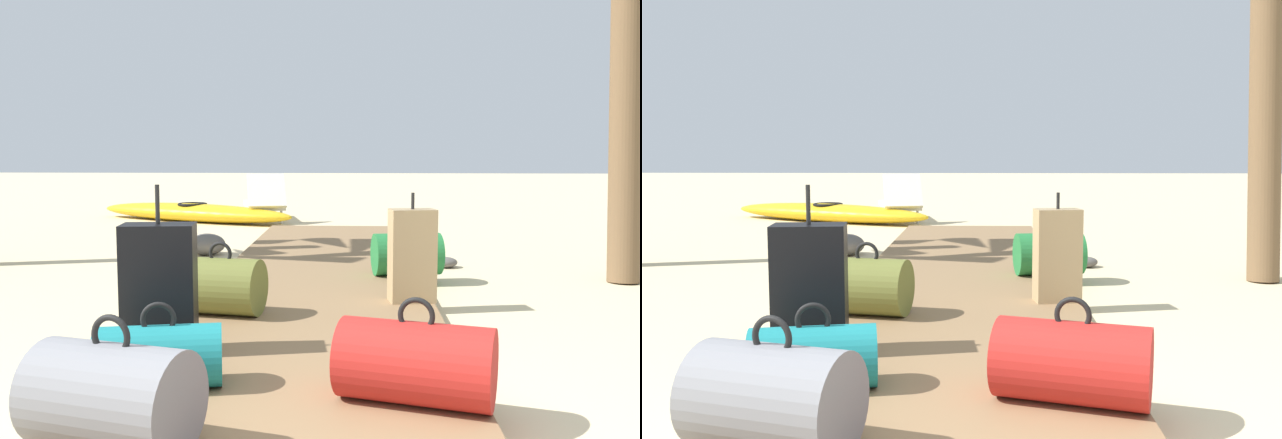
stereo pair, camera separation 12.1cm
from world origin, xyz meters
The scene contains 13 objects.
ground_plane centered at (0.00, 3.30, 0.00)m, with size 60.00×60.00×0.00m, color beige.
boardwalk centered at (0.00, 4.12, 0.04)m, with size 1.79×8.24×0.08m, color olive.
suitcase_tan centered at (0.73, 3.27, 0.42)m, with size 0.35×0.25×0.80m.
duffel_bag_green centered at (0.78, 4.33, 0.27)m, with size 0.64×0.46×0.48m.
duffel_bag_grey centered at (-0.57, 0.72, 0.28)m, with size 0.67×0.54×0.51m.
duffel_bag_olive centered at (-0.59, 2.82, 0.27)m, with size 0.61×0.48×0.49m.
duffel_bag_red centered at (0.58, 1.24, 0.26)m, with size 0.75×0.54×0.47m.
duffel_bag_teal centered at (-0.59, 1.37, 0.23)m, with size 0.62×0.40×0.41m.
suitcase_black centered at (-0.74, 1.92, 0.44)m, with size 0.41×0.28×0.92m.
lounge_chair centered at (-1.19, 9.60, 0.33)m, with size 0.91×1.61×0.81m.
kayak centered at (-2.38, 9.51, 0.15)m, with size 3.75×2.23×0.31m.
rock_left_mid centered at (-1.36, 5.91, 0.12)m, with size 0.44×0.41×0.24m, color #5B5651.
rock_right_mid centered at (1.23, 5.19, 0.05)m, with size 0.21×0.25×0.11m, color #5B5651.
Camera 2 is at (0.19, -1.67, 1.18)m, focal length 38.29 mm.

